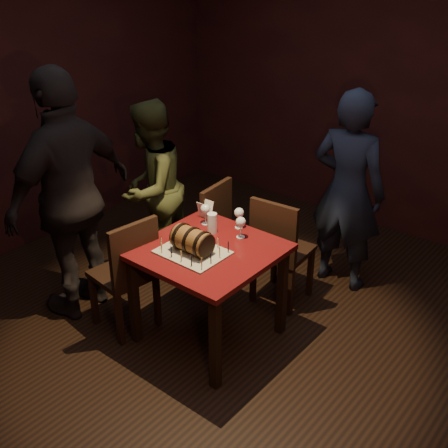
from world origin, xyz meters
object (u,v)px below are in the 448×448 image
at_px(barrel_cake, 192,240).
at_px(person_left_front, 71,197).
at_px(pub_table, 208,262).
at_px(person_back, 348,192).
at_px(wine_glass_mid, 239,214).
at_px(person_left_rear, 150,188).
at_px(chair_left_rear, 207,228).
at_px(chair_back, 279,246).
at_px(chair_left_front, 128,270).
at_px(pint_of_ale, 212,223).
at_px(wine_glass_left, 205,210).
at_px(wine_glass_right, 241,223).

xyz_separation_m(barrel_cake, person_left_front, (-1.00, -0.22, 0.12)).
relative_size(pub_table, person_back, 0.53).
bearing_deg(wine_glass_mid, barrel_cake, -91.82).
distance_m(person_back, person_left_rear, 1.65).
height_order(barrel_cake, person_left_front, person_left_front).
bearing_deg(barrel_cake, chair_left_rear, 124.31).
bearing_deg(chair_back, chair_left_front, -123.58).
height_order(chair_left_front, person_left_rear, person_left_rear).
xyz_separation_m(wine_glass_mid, chair_back, (0.17, 0.30, -0.34)).
relative_size(pint_of_ale, chair_back, 0.16).
height_order(pint_of_ale, person_left_front, person_left_front).
relative_size(wine_glass_left, chair_left_front, 0.17).
xyz_separation_m(wine_glass_mid, chair_left_front, (-0.48, -0.68, -0.34)).
height_order(wine_glass_left, wine_glass_mid, same).
distance_m(barrel_cake, person_left_rear, 1.17).
bearing_deg(chair_left_rear, person_back, 39.85).
relative_size(chair_back, chair_left_rear, 1.00).
relative_size(pint_of_ale, person_left_front, 0.08).
xyz_separation_m(person_left_rear, person_left_front, (0.01, -0.80, 0.20)).
height_order(wine_glass_mid, pint_of_ale, wine_glass_mid).
distance_m(wine_glass_left, chair_left_rear, 0.51).
bearing_deg(chair_left_front, wine_glass_left, 66.45).
distance_m(pub_table, wine_glass_left, 0.44).
bearing_deg(wine_glass_right, person_left_rear, 170.08).
relative_size(barrel_cake, chair_left_rear, 0.35).
relative_size(pub_table, person_left_front, 0.47).
height_order(wine_glass_left, person_left_front, person_left_front).
bearing_deg(person_back, chair_left_front, 57.63).
xyz_separation_m(pub_table, wine_glass_right, (0.08, 0.27, 0.23)).
xyz_separation_m(chair_back, chair_left_front, (-0.65, -0.98, 0.00)).
bearing_deg(barrel_cake, wine_glass_right, 73.16).
height_order(wine_glass_mid, chair_back, chair_back).
relative_size(pub_table, chair_left_rear, 0.97).
xyz_separation_m(barrel_cake, person_back, (0.41, 1.41, -0.01)).
height_order(barrel_cake, wine_glass_right, barrel_cake).
xyz_separation_m(wine_glass_right, person_back, (0.30, 1.02, -0.03)).
bearing_deg(wine_glass_left, barrel_cake, -60.65).
relative_size(wine_glass_mid, wine_glass_right, 1.00).
bearing_deg(barrel_cake, person_left_rear, 150.06).
distance_m(chair_back, person_left_front, 1.62).
distance_m(chair_back, person_back, 0.73).
relative_size(wine_glass_left, chair_back, 0.17).
bearing_deg(wine_glass_left, chair_left_front, -113.55).
bearing_deg(person_left_front, pub_table, 103.14).
distance_m(wine_glass_mid, chair_left_front, 0.90).
height_order(pint_of_ale, person_left_rear, person_left_rear).
height_order(barrel_cake, chair_back, barrel_cake).
bearing_deg(pub_table, wine_glass_left, 133.61).
relative_size(chair_left_rear, chair_left_front, 1.00).
height_order(wine_glass_mid, person_back, person_back).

